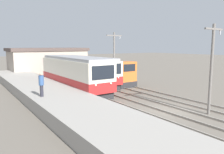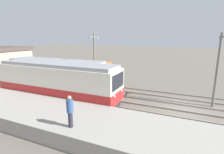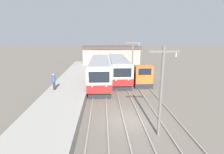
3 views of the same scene
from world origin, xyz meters
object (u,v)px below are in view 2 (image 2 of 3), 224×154
commuter_train_center (56,76)px  shunting_locomotive (92,77)px  commuter_train_left (58,84)px  catenary_mast_near (217,67)px  catenary_mast_mid (94,60)px  person_on_platform (70,110)px

commuter_train_center → shunting_locomotive: (3.00, -2.98, -0.42)m
commuter_train_center → commuter_train_left: bearing=-136.4°
shunting_locomotive → catenary_mast_near: (-1.49, -12.85, 2.26)m
catenary_mast_mid → person_on_platform: size_ratio=3.42×
shunting_locomotive → person_on_platform: shunting_locomotive is taller
shunting_locomotive → catenary_mast_mid: bearing=-141.3°
shunting_locomotive → commuter_train_left: bearing=176.9°
commuter_train_left → commuter_train_center: (2.80, 2.67, -0.08)m
shunting_locomotive → person_on_platform: bearing=-155.9°
catenary_mast_mid → person_on_platform: catenary_mast_mid is taller
shunting_locomotive → person_on_platform: size_ratio=2.58×
commuter_train_left → catenary_mast_near: 13.96m
commuter_train_left → catenary_mast_mid: catenary_mast_mid is taller
shunting_locomotive → person_on_platform: 11.89m
commuter_train_center → catenary_mast_mid: size_ratio=1.91×
shunting_locomotive → person_on_platform: (-10.82, -4.85, 0.79)m
shunting_locomotive → catenary_mast_near: bearing=-96.6°
catenary_mast_mid → person_on_platform: 10.13m
commuter_train_center → catenary_mast_mid: (1.51, -4.17, 1.84)m
commuter_train_left → person_on_platform: bearing=-134.2°
commuter_train_left → shunting_locomotive: size_ratio=2.54×
commuter_train_left → catenary_mast_near: catenary_mast_near is taller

